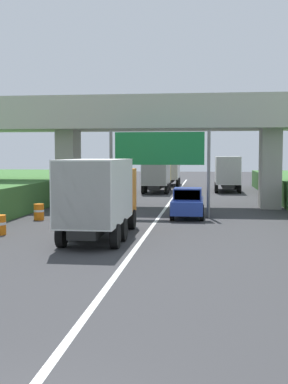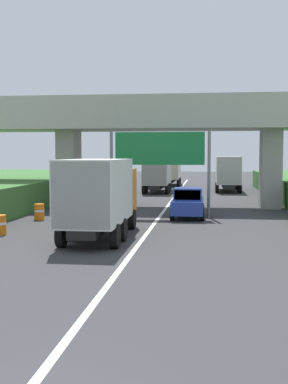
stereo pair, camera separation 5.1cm
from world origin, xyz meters
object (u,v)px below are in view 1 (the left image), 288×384
(construction_barrel_3, at_px, (39,212))
(construction_barrel_4, at_px, (62,203))
(truck_silver, at_px, (169,169))
(car_blue, at_px, (188,203))
(construction_barrel_2, at_px, (0,225))
(overhead_highway_sign, at_px, (159,154))
(truck_orange, at_px, (100,194))
(truck_yellow, at_px, (157,172))
(truck_white, at_px, (227,172))

(construction_barrel_3, height_order, construction_barrel_4, same)
(truck_silver, relative_size, car_blue, 1.78)
(truck_silver, bearing_deg, construction_barrel_2, -97.84)
(construction_barrel_3, bearing_deg, car_blue, 13.71)
(truck_silver, bearing_deg, overhead_highway_sign, -87.08)
(truck_orange, height_order, construction_barrel_4, truck_orange)
(overhead_highway_sign, distance_m, construction_barrel_2, 10.44)
(truck_yellow, relative_size, car_blue, 1.78)
(construction_barrel_2, height_order, construction_barrel_4, same)
(truck_silver, relative_size, truck_white, 1.00)
(overhead_highway_sign, distance_m, truck_white, 21.38)
(overhead_highway_sign, distance_m, car_blue, 3.30)
(truck_orange, relative_size, truck_yellow, 1.00)
(truck_yellow, relative_size, truck_white, 1.00)
(construction_barrel_3, bearing_deg, truck_white, 63.91)
(overhead_highway_sign, relative_size, truck_white, 0.81)
(truck_orange, relative_size, truck_white, 1.00)
(truck_orange, distance_m, construction_barrel_2, 4.97)
(truck_silver, relative_size, construction_barrel_4, 8.11)
(overhead_highway_sign, bearing_deg, construction_barrel_3, -160.53)
(truck_orange, xyz_separation_m, construction_barrel_3, (-4.65, 5.51, -1.47))
(truck_orange, bearing_deg, truck_white, 76.90)
(construction_barrel_4, bearing_deg, truck_orange, -65.44)
(car_blue, bearing_deg, truck_yellow, 100.68)
(truck_orange, xyz_separation_m, truck_yellow, (-0.07, 26.51, 0.00))
(overhead_highway_sign, bearing_deg, truck_white, 77.00)
(truck_orange, relative_size, construction_barrel_3, 8.11)
(truck_white, distance_m, construction_barrel_3, 25.72)
(truck_yellow, xyz_separation_m, construction_barrel_3, (-4.58, -21.01, -1.47))
(overhead_highway_sign, height_order, truck_silver, overhead_highway_sign)
(car_blue, bearing_deg, construction_barrel_3, -166.29)
(truck_silver, bearing_deg, construction_barrel_4, -101.10)
(construction_barrel_4, bearing_deg, car_blue, -20.59)
(overhead_highway_sign, height_order, car_blue, overhead_highway_sign)
(construction_barrel_2, bearing_deg, car_blue, 40.86)
(truck_orange, bearing_deg, truck_silver, 89.47)
(overhead_highway_sign, height_order, truck_orange, overhead_highway_sign)
(overhead_highway_sign, bearing_deg, construction_barrel_4, 157.04)
(truck_white, bearing_deg, overhead_highway_sign, -103.00)
(overhead_highway_sign, xyz_separation_m, construction_barrel_4, (-6.72, 2.85, -3.23))
(truck_white, relative_size, construction_barrel_4, 8.11)
(overhead_highway_sign, bearing_deg, truck_yellow, 95.85)
(construction_barrel_2, bearing_deg, truck_silver, 82.16)
(truck_yellow, bearing_deg, construction_barrel_2, -100.11)
(truck_orange, bearing_deg, construction_barrel_4, 114.56)
(construction_barrel_2, bearing_deg, truck_yellow, 79.89)
(car_blue, xyz_separation_m, construction_barrel_2, (-8.25, -7.14, -0.40))
(truck_orange, xyz_separation_m, construction_barrel_4, (-4.87, 10.65, -1.47))
(car_blue, relative_size, construction_barrel_3, 4.56)
(truck_silver, xyz_separation_m, construction_barrel_2, (-5.08, -36.86, -1.47))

